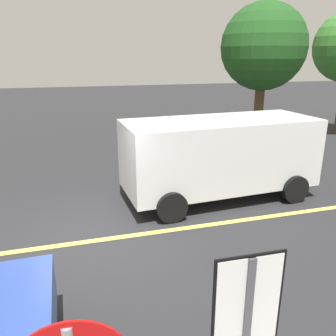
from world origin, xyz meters
TOP-DOWN VIEW (x-y plane):
  - ground_plane at (0.00, 0.00)m, footprint 80.00×80.00m
  - lane_marking_centre at (3.00, 0.00)m, footprint 28.00×0.16m
  - white_van at (3.58, 1.54)m, footprint 5.31×2.51m
  - tree_centre_verge at (7.19, 5.85)m, footprint 3.33×3.33m

SIDE VIEW (x-z plane):
  - ground_plane at x=0.00m, z-range 0.00..0.00m
  - lane_marking_centre at x=3.00m, z-range 0.00..0.01m
  - white_van at x=3.58m, z-range 0.17..2.37m
  - tree_centre_verge at x=7.19m, z-range 1.20..7.00m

